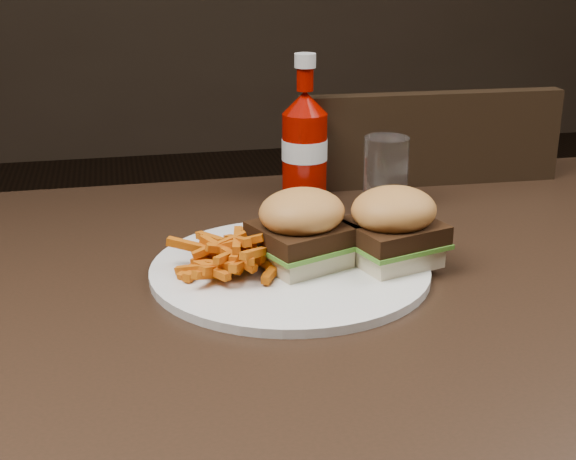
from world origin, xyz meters
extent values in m
cube|color=black|center=(0.00, 0.00, 0.73)|extent=(1.20, 0.80, 0.04)
cube|color=black|center=(0.23, 0.50, 0.43)|extent=(0.45, 0.45, 0.04)
cylinder|color=white|center=(-0.07, 0.00, 0.76)|extent=(0.32, 0.32, 0.01)
cube|color=beige|center=(-0.05, 0.00, 0.77)|extent=(0.11, 0.11, 0.02)
cube|color=beige|center=(0.05, -0.01, 0.77)|extent=(0.11, 0.11, 0.02)
cylinder|color=#8C0800|center=(0.02, 0.28, 0.81)|extent=(0.08, 0.08, 0.13)
cylinder|color=white|center=(0.11, 0.20, 0.81)|extent=(0.07, 0.07, 0.10)
camera|label=1|loc=(-0.25, -0.82, 1.11)|focal=50.00mm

